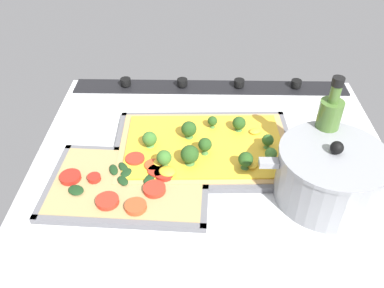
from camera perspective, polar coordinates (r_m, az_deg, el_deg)
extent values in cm
cube|color=silver|center=(89.09, 2.90, -2.77)|extent=(77.35, 66.56, 3.00)
cube|color=black|center=(112.21, 2.62, 8.05)|extent=(74.26, 7.00, 0.80)
cylinder|color=black|center=(114.60, 14.44, 8.26)|extent=(2.80, 2.80, 1.80)
cylinder|color=black|center=(112.05, 6.64, 8.54)|extent=(2.80, 2.80, 1.80)
cylinder|color=black|center=(111.60, -1.37, 8.67)|extent=(2.80, 2.80, 1.80)
cylinder|color=black|center=(113.29, -9.31, 8.64)|extent=(2.80, 2.80, 1.80)
cube|color=slate|center=(89.91, 1.74, -0.81)|extent=(40.35, 27.85, 0.50)
cube|color=slate|center=(99.85, 1.49, 4.00)|extent=(39.58, 2.40, 1.30)
cube|color=slate|center=(80.19, 2.06, -6.36)|extent=(39.58, 2.40, 1.30)
cube|color=slate|center=(92.41, 13.71, -0.52)|extent=(2.01, 26.69, 1.30)
cube|color=slate|center=(90.96, -10.42, -0.69)|extent=(2.01, 26.69, 1.30)
cube|color=tan|center=(89.44, 1.74, -0.44)|extent=(37.88, 25.38, 1.00)
cube|color=gold|center=(89.00, 1.75, -0.09)|extent=(34.83, 22.86, 0.40)
cone|color=#427635|center=(90.52, -0.43, 1.24)|extent=(1.88, 1.88, 0.98)
sphere|color=#264C1C|center=(89.46, -0.43, 2.14)|extent=(3.41, 3.41, 3.41)
cone|color=#5B9F46|center=(82.87, -3.89, -2.86)|extent=(1.69, 1.69, 1.31)
sphere|color=#386B28|center=(81.69, -3.95, -1.91)|extent=(3.07, 3.07, 3.07)
cone|color=#427635|center=(85.97, 1.82, -0.98)|extent=(1.58, 1.58, 1.32)
sphere|color=#264C1C|center=(84.87, 1.85, -0.07)|extent=(2.88, 2.88, 2.88)
cone|color=#4D8B3F|center=(88.99, 10.50, -0.21)|extent=(1.38, 1.38, 1.12)
sphere|color=#2D5B23|center=(88.08, 10.61, 0.55)|extent=(2.51, 2.51, 2.51)
cone|color=#5B9F46|center=(88.47, -5.91, -0.08)|extent=(1.75, 1.75, 0.81)
sphere|color=#386B28|center=(87.49, -5.98, 0.73)|extent=(3.18, 3.18, 3.18)
cone|color=#427635|center=(83.54, -0.31, -2.47)|extent=(2.08, 2.08, 1.04)
sphere|color=#264C1C|center=(82.29, -0.31, -1.45)|extent=(3.78, 3.78, 3.78)
cone|color=#68AD54|center=(85.32, 10.90, -2.16)|extent=(1.37, 1.37, 1.30)
sphere|color=#427533|center=(84.32, 11.03, -1.35)|extent=(2.48, 2.48, 2.48)
cone|color=#427635|center=(83.19, 7.45, -3.03)|extent=(1.67, 1.67, 1.15)
sphere|color=#264C1C|center=(82.08, 7.55, -2.13)|extent=(3.03, 3.03, 3.03)
cone|color=#427635|center=(93.21, 6.56, 2.16)|extent=(1.65, 1.65, 0.87)
sphere|color=#264C1C|center=(92.30, 6.63, 2.94)|extent=(3.00, 3.00, 3.00)
cone|color=#427635|center=(93.61, 3.11, 2.60)|extent=(1.22, 1.22, 0.96)
sphere|color=#264C1C|center=(92.85, 3.13, 3.25)|extent=(2.22, 2.22, 2.22)
ellipsoid|color=gold|center=(81.45, -3.50, -3.84)|extent=(4.34, 4.08, 1.22)
ellipsoid|color=gold|center=(92.97, 8.87, 1.79)|extent=(3.27, 2.86, 0.96)
ellipsoid|color=gold|center=(83.87, 8.49, -2.90)|extent=(2.77, 3.10, 0.91)
ellipsoid|color=gold|center=(83.69, -4.68, -2.67)|extent=(3.35, 3.33, 0.86)
cube|color=slate|center=(82.39, -8.86, -5.81)|extent=(32.88, 23.01, 0.50)
cube|color=slate|center=(89.48, -7.67, -1.10)|extent=(31.91, 2.72, 1.30)
cube|color=slate|center=(75.39, -10.36, -10.96)|extent=(31.91, 2.72, 1.30)
cube|color=slate|center=(80.44, 1.92, -6.19)|extent=(2.23, 21.55, 1.30)
cube|color=slate|center=(86.51, -18.91, -4.90)|extent=(2.23, 21.55, 1.30)
cube|color=tan|center=(81.90, -8.91, -5.46)|extent=(30.37, 20.50, 0.90)
cylinder|color=#B22319|center=(81.68, -3.95, -4.22)|extent=(3.97, 3.97, 1.00)
cylinder|color=red|center=(82.29, -5.00, -3.90)|extent=(3.53, 3.53, 1.00)
cylinder|color=red|center=(78.71, -5.30, -6.34)|extent=(4.33, 4.33, 1.00)
cylinder|color=red|center=(85.66, -8.00, -2.16)|extent=(3.98, 3.98, 1.00)
cylinder|color=#D14723|center=(83.66, -5.48, -3.08)|extent=(3.49, 3.49, 1.00)
cylinder|color=#B22319|center=(84.36, -16.73, -4.47)|extent=(4.20, 4.20, 1.00)
cylinder|color=red|center=(77.82, -11.80, -7.84)|extent=(4.33, 4.33, 1.00)
cylinder|color=#D14723|center=(75.97, -7.90, -8.69)|extent=(4.03, 4.03, 1.00)
cylinder|color=#B22319|center=(82.94, -13.59, -4.66)|extent=(2.63, 2.63, 1.00)
ellipsoid|color=#193819|center=(81.46, -15.99, -6.24)|extent=(4.16, 3.94, 0.60)
ellipsoid|color=#193819|center=(82.89, -9.21, -4.05)|extent=(2.97, 3.59, 0.60)
ellipsoid|color=#193819|center=(84.19, -9.57, -3.30)|extent=(3.31, 4.03, 0.60)
ellipsoid|color=#193819|center=(81.36, -9.70, -5.10)|extent=(3.22, 3.50, 0.60)
ellipsoid|color=#193819|center=(81.34, -5.82, -4.67)|extent=(3.72, 4.22, 0.60)
ellipsoid|color=#193819|center=(84.10, -10.95, -3.56)|extent=(2.70, 3.69, 0.60)
cylinder|color=gray|center=(80.67, 18.66, -4.34)|extent=(19.64, 19.64, 9.94)
cylinder|color=gray|center=(77.31, 19.45, -1.41)|extent=(20.03, 20.03, 0.80)
sphere|color=black|center=(76.35, 19.70, -0.49)|extent=(2.40, 2.40, 2.40)
cube|color=gray|center=(75.82, 10.74, -2.63)|extent=(3.60, 2.00, 1.20)
cylinder|color=#476B2D|center=(84.72, 18.06, 0.99)|extent=(4.52, 4.52, 16.39)
cylinder|color=#476B2D|center=(79.39, 19.46, 6.68)|extent=(2.03, 2.03, 3.50)
cylinder|color=black|center=(78.17, 19.85, 8.26)|extent=(2.26, 2.26, 1.60)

